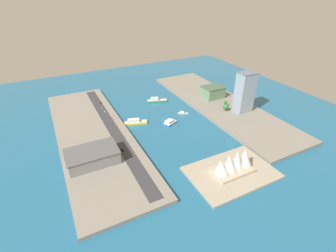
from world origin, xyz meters
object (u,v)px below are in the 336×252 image
object	(u,v)px
warehouse_low_gray	(92,156)
pickup_red	(100,103)
ferry_yellow_fast	(135,122)
traffic_light_waterfront	(113,116)
catamaran_blue	(170,122)
ferry_green_doubledeck	(156,100)
yacht_sleek_gray	(183,113)
tower_tall_glass	(245,92)
sedan_silver	(102,108)
van_white	(105,111)
opera_landmark	(233,163)
terminal_long_green	(213,92)
suv_black	(122,150)

from	to	relation	value
warehouse_low_gray	pickup_red	size ratio (longest dim) A/B	9.30
ferry_yellow_fast	traffic_light_waterfront	xyz separation A→B (m)	(20.48, -14.57, 5.50)
warehouse_low_gray	traffic_light_waterfront	xyz separation A→B (m)	(-37.71, -66.84, -1.57)
catamaran_blue	ferry_green_doubledeck	bearing A→B (deg)	-100.51
yacht_sleek_gray	catamaran_blue	bearing A→B (deg)	28.58
warehouse_low_gray	tower_tall_glass	bearing A→B (deg)	-174.53
warehouse_low_gray	yacht_sleek_gray	bearing A→B (deg)	-157.75
ferry_yellow_fast	warehouse_low_gray	distance (m)	78.54
pickup_red	sedan_silver	size ratio (longest dim) A/B	0.95
ferry_yellow_fast	van_white	bearing A→B (deg)	-57.21
van_white	yacht_sleek_gray	bearing A→B (deg)	153.70
sedan_silver	opera_landmark	bearing A→B (deg)	112.21
ferry_yellow_fast	terminal_long_green	bearing A→B (deg)	-172.40
ferry_yellow_fast	van_white	world-z (taller)	ferry_yellow_fast
tower_tall_glass	van_white	bearing A→B (deg)	-25.86
ferry_yellow_fast	yacht_sleek_gray	bearing A→B (deg)	176.29
pickup_red	traffic_light_waterfront	distance (m)	51.21
yacht_sleek_gray	pickup_red	distance (m)	109.26
ferry_green_doubledeck	pickup_red	distance (m)	74.06
ferry_green_doubledeck	catamaran_blue	bearing A→B (deg)	79.49
van_white	opera_landmark	size ratio (longest dim) A/B	0.12
pickup_red	opera_landmark	bearing A→B (deg)	110.05
ferry_yellow_fast	sedan_silver	distance (m)	54.47
yacht_sleek_gray	terminal_long_green	world-z (taller)	terminal_long_green
sedan_silver	traffic_light_waterfront	distance (m)	34.22
suv_black	sedan_silver	distance (m)	96.06
catamaran_blue	ferry_yellow_fast	world-z (taller)	ferry_yellow_fast
ferry_yellow_fast	traffic_light_waterfront	bearing A→B (deg)	-35.43
suv_black	opera_landmark	size ratio (longest dim) A/B	0.13
warehouse_low_gray	sedan_silver	xyz separation A→B (m)	(-33.10, -100.57, -4.98)
terminal_long_green	suv_black	distance (m)	161.72
tower_tall_glass	traffic_light_waterfront	xyz separation A→B (m)	(145.73, -49.26, -19.77)
traffic_light_waterfront	van_white	bearing A→B (deg)	-80.51
pickup_red	traffic_light_waterfront	world-z (taller)	traffic_light_waterfront
suv_black	opera_landmark	distance (m)	100.42
ferry_green_doubledeck	yacht_sleek_gray	world-z (taller)	ferry_green_doubledeck
pickup_red	suv_black	size ratio (longest dim) A/B	0.95
ferry_yellow_fast	sedan_silver	xyz separation A→B (m)	(25.09, -48.30, 2.08)
yacht_sleek_gray	warehouse_low_gray	world-z (taller)	warehouse_low_gray
catamaran_blue	yacht_sleek_gray	distance (m)	28.42
ferry_green_doubledeck	van_white	size ratio (longest dim) A/B	6.19
ferry_yellow_fast	terminal_long_green	distance (m)	119.24
opera_landmark	ferry_yellow_fast	bearing A→B (deg)	-70.10
ferry_green_doubledeck	yacht_sleek_gray	xyz separation A→B (m)	(-13.65, 47.34, -0.97)
warehouse_low_gray	suv_black	bearing A→B (deg)	-170.30
terminal_long_green	sedan_silver	size ratio (longest dim) A/B	5.64
sedan_silver	ferry_yellow_fast	bearing A→B (deg)	117.45
terminal_long_green	van_white	size ratio (longest dim) A/B	6.05
yacht_sleek_gray	traffic_light_waterfront	size ratio (longest dim) A/B	1.98
warehouse_low_gray	traffic_light_waterfront	world-z (taller)	warehouse_low_gray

